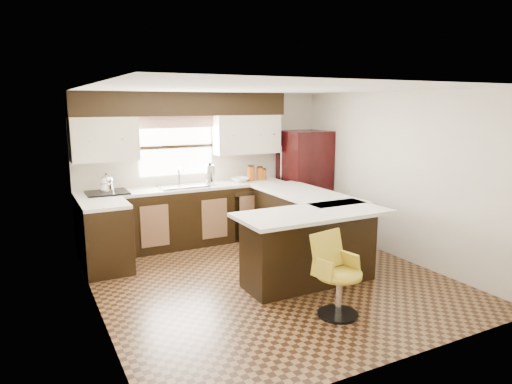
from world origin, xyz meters
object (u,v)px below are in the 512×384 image
peninsula_long (302,225)px  refrigerator (304,181)px  bar_chair (339,276)px  peninsula_return (309,249)px

peninsula_long → refrigerator: refrigerator is taller
refrigerator → bar_chair: size_ratio=1.98×
peninsula_return → refrigerator: 2.56m
refrigerator → bar_chair: refrigerator is taller
peninsula_return → peninsula_long: bearing=61.7°
refrigerator → bar_chair: 3.45m
bar_chair → peninsula_return: bearing=64.4°
peninsula_return → refrigerator: size_ratio=0.94×
peninsula_long → peninsula_return: same height
peninsula_long → bar_chair: bearing=-111.9°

